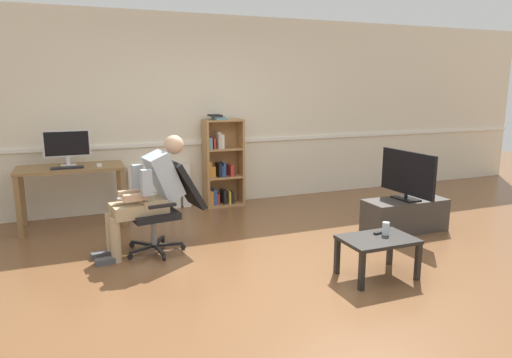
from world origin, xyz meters
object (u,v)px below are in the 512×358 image
bookshelf (221,164)px  coffee_table (378,244)px  tv_stand (405,215)px  computer_desk (71,175)px  office_chair (168,202)px  tv_screen (407,175)px  drinking_glass (386,228)px  spare_remote (380,232)px  person_seated (149,192)px  imac_monitor (67,145)px  radiator (160,188)px  keyboard (67,168)px  computer_mouse (99,165)px

bookshelf → coffee_table: (0.54, -2.98, -0.30)m
tv_stand → computer_desk: bearing=155.4°
office_chair → tv_screen: tv_screen is taller
drinking_glass → spare_remote: drinking_glass is taller
person_seated → tv_screen: (2.96, -0.41, 0.04)m
office_chair → spare_remote: office_chair is taller
tv_screen → tv_stand: bearing=90.0°
computer_desk → imac_monitor: bearing=103.9°
radiator → tv_screen: bearing=-39.2°
keyboard → computer_mouse: size_ratio=3.67×
drinking_glass → spare_remote: 0.07m
bookshelf → person_seated: bearing=-129.1°
office_chair → drinking_glass: office_chair is taller
person_seated → tv_stand: (2.96, -0.41, -0.46)m
spare_remote → drinking_glass: bearing=9.3°
computer_mouse → bookshelf: bookshelf is taller
imac_monitor → keyboard: bearing=-93.9°
coffee_table → tv_screen: bearing=41.3°
computer_mouse → radiator: 1.07m
keyboard → coffee_table: keyboard is taller
imac_monitor → person_seated: size_ratio=0.45×
imac_monitor → coffee_table: (2.58, -2.77, -0.70)m
imac_monitor → keyboard: (-0.01, -0.22, -0.25)m
tv_stand → drinking_glass: 1.42m
tv_stand → tv_screen: 0.50m
tv_stand → spare_remote: spare_remote is taller
coffee_table → person_seated: bearing=142.3°
imac_monitor → computer_desk: bearing=-76.1°
person_seated → spare_remote: person_seated is taller
office_chair → person_seated: (-0.19, -0.03, 0.13)m
radiator → coffee_table: bearing=-65.3°
imac_monitor → keyboard: size_ratio=1.50×
bookshelf → computer_mouse: bearing=-166.4°
imac_monitor → office_chair: (0.96, -1.34, -0.49)m
radiator → person_seated: size_ratio=0.70×
computer_desk → office_chair: 1.57m
keyboard → office_chair: (0.97, -1.12, -0.25)m
tv_stand → tv_screen: size_ratio=1.17×
computer_desk → radiator: 1.25m
imac_monitor → keyboard: 0.33m
computer_mouse → spare_remote: bearing=-46.7°
person_seated → computer_mouse: bearing=-168.7°
tv_stand → drinking_glass: drinking_glass is taller
imac_monitor → computer_mouse: (0.35, -0.20, -0.24)m
bookshelf → coffee_table: 3.05m
drinking_glass → keyboard: bearing=137.3°
tv_stand → coffee_table: bearing=-138.7°
computer_desk → tv_screen: 4.07m
tv_screen → coffee_table: (-1.14, -1.00, -0.38)m
office_chair → tv_screen: 2.81m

